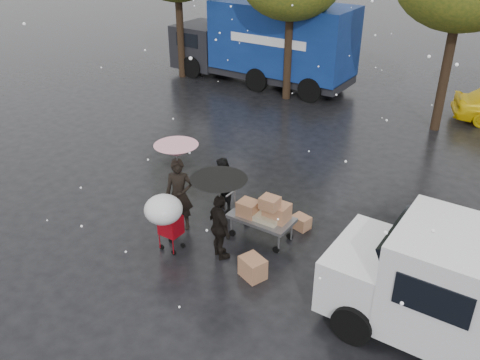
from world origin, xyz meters
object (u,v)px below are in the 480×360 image
Objects in this scene: vendor_cart at (264,213)px; shopping_cart at (165,212)px; blue_truck at (265,43)px; person_black at (220,227)px; person_pink at (179,195)px.

shopping_cart is (-1.54, -1.66, 0.34)m from vendor_cart.
vendor_cart is 0.18× the size of blue_truck.
person_black is 0.19× the size of blue_truck.
shopping_cart reaches higher than vendor_cart.
person_black is (1.50, -0.44, -0.13)m from person_pink.
person_pink is at bearing -160.44° from vendor_cart.
blue_truck is at bearing 111.58° from shopping_cart.
person_pink reaches higher than vendor_cart.
shopping_cart is (-1.10, -0.53, 0.28)m from person_black.
person_black reaches higher than vendor_cart.
blue_truck is at bearing -33.08° from person_black.
shopping_cart is 0.18× the size of blue_truck.
person_pink is 11.97m from blue_truck.
blue_truck is at bearing 81.71° from person_pink.
person_black is at bearing 25.60° from shopping_cart.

